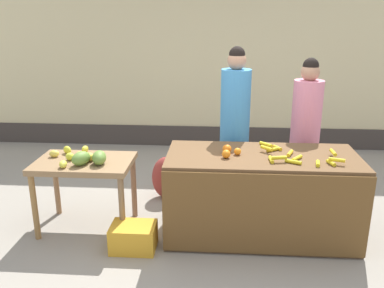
{
  "coord_description": "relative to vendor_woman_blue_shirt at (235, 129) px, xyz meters",
  "views": [
    {
      "loc": [
        0.03,
        -3.9,
        2.22
      ],
      "look_at": [
        -0.26,
        0.15,
        0.93
      ],
      "focal_mm": 38.03,
      "sensor_mm": 36.0,
      "label": 1
    }
  ],
  "objects": [
    {
      "name": "ground_plane",
      "position": [
        -0.2,
        -0.68,
        -0.96
      ],
      "size": [
        24.0,
        24.0,
        0.0
      ],
      "primitive_type": "plane",
      "color": "gray"
    },
    {
      "name": "market_wall_back",
      "position": [
        -0.2,
        2.4,
        0.41
      ],
      "size": [
        9.19,
        0.23,
        2.81
      ],
      "color": "beige",
      "rests_on": "ground"
    },
    {
      "name": "fruit_stall_counter",
      "position": [
        0.26,
        -0.69,
        -0.52
      ],
      "size": [
        1.93,
        0.89,
        0.88
      ],
      "color": "brown",
      "rests_on": "ground"
    },
    {
      "name": "side_table_wooden",
      "position": [
        -1.58,
        -0.68,
        -0.3
      ],
      "size": [
        1.0,
        0.67,
        0.77
      ],
      "color": "olive",
      "rests_on": "ground"
    },
    {
      "name": "banana_bunch_pile",
      "position": [
        0.56,
        -0.74,
        -0.05
      ],
      "size": [
        0.76,
        0.69,
        0.07
      ],
      "color": "gold",
      "rests_on": "fruit_stall_counter"
    },
    {
      "name": "orange_pile",
      "position": [
        -0.08,
        -0.72,
        -0.04
      ],
      "size": [
        0.19,
        0.24,
        0.09
      ],
      "color": "orange",
      "rests_on": "fruit_stall_counter"
    },
    {
      "name": "mango_papaya_pile",
      "position": [
        -1.56,
        -0.74,
        -0.13
      ],
      "size": [
        0.69,
        0.59,
        0.14
      ],
      "color": "#DCCE46",
      "rests_on": "side_table_wooden"
    },
    {
      "name": "vendor_woman_blue_shirt",
      "position": [
        0.0,
        0.0,
        0.0
      ],
      "size": [
        0.34,
        0.34,
        1.9
      ],
      "color": "#33333D",
      "rests_on": "ground"
    },
    {
      "name": "vendor_woman_pink_shirt",
      "position": [
        0.83,
        0.09,
        -0.07
      ],
      "size": [
        0.34,
        0.34,
        1.77
      ],
      "color": "#33333D",
      "rests_on": "ground"
    },
    {
      "name": "produce_crate",
      "position": [
        -1.0,
        -1.09,
        -0.83
      ],
      "size": [
        0.44,
        0.32,
        0.26
      ],
      "primitive_type": "cube",
      "rotation": [
        0.0,
        0.0,
        0.0
      ],
      "color": "gold",
      "rests_on": "ground"
    },
    {
      "name": "produce_sack",
      "position": [
        -0.83,
        0.13,
        -0.69
      ],
      "size": [
        0.4,
        0.34,
        0.54
      ],
      "primitive_type": "ellipsoid",
      "rotation": [
        0.0,
        0.0,
        0.13
      ],
      "color": "maroon",
      "rests_on": "ground"
    }
  ]
}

